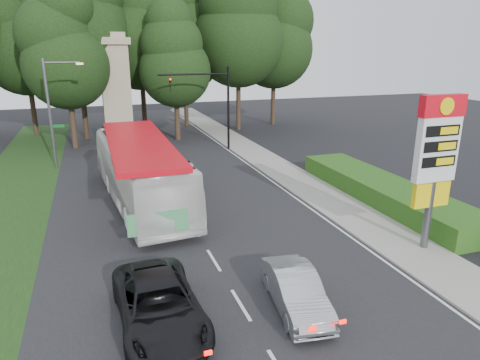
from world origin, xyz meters
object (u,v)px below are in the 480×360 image
object	(u,v)px
traffic_signal_mast	(214,97)
gas_station_pylon	(437,153)
streetlight_signs	(52,109)
sedan_silver	(296,291)
monument	(116,89)
transit_bus	(140,172)
suv_charcoal	(159,305)

from	to	relation	value
traffic_signal_mast	gas_station_pylon	bearing A→B (deg)	-80.91
streetlight_signs	sedan_silver	distance (m)	24.22
monument	transit_bus	size ratio (longest dim) A/B	0.75
gas_station_pylon	streetlight_signs	xyz separation A→B (m)	(-16.19, 20.01, -0.01)
gas_station_pylon	monument	distance (m)	30.17
transit_bus	suv_charcoal	distance (m)	12.06
gas_station_pylon	monument	bearing A→B (deg)	111.80
gas_station_pylon	sedan_silver	bearing A→B (deg)	-163.14
suv_charcoal	sedan_silver	bearing A→B (deg)	-8.79
gas_station_pylon	traffic_signal_mast	world-z (taller)	traffic_signal_mast
transit_bus	suv_charcoal	bearing A→B (deg)	-99.47
streetlight_signs	suv_charcoal	bearing A→B (deg)	-79.21
traffic_signal_mast	monument	world-z (taller)	monument
streetlight_signs	monument	size ratio (longest dim) A/B	0.80
gas_station_pylon	streetlight_signs	size ratio (longest dim) A/B	0.86
streetlight_signs	suv_charcoal	xyz separation A→B (m)	(4.14, -21.72, -3.68)
transit_bus	suv_charcoal	size ratio (longest dim) A/B	2.44
suv_charcoal	monument	bearing A→B (deg)	86.54
streetlight_signs	monument	bearing A→B (deg)	58.03
monument	suv_charcoal	xyz separation A→B (m)	(-0.85, -29.71, -4.34)
sedan_silver	suv_charcoal	world-z (taller)	suv_charcoal
streetlight_signs	transit_bus	bearing A→B (deg)	-62.94
streetlight_signs	suv_charcoal	distance (m)	22.41
transit_bus	gas_station_pylon	bearing A→B (deg)	-47.97
monument	traffic_signal_mast	bearing A→B (deg)	-38.00
monument	suv_charcoal	world-z (taller)	monument
transit_bus	sedan_silver	xyz separation A→B (m)	(3.75, -12.54, -1.18)
streetlight_signs	sedan_silver	xyz separation A→B (m)	(8.72, -22.28, -3.75)
sedan_silver	suv_charcoal	size ratio (longest dim) A/B	0.76
sedan_silver	transit_bus	bearing A→B (deg)	114.39
gas_station_pylon	suv_charcoal	bearing A→B (deg)	-171.96
gas_station_pylon	transit_bus	distance (m)	15.42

